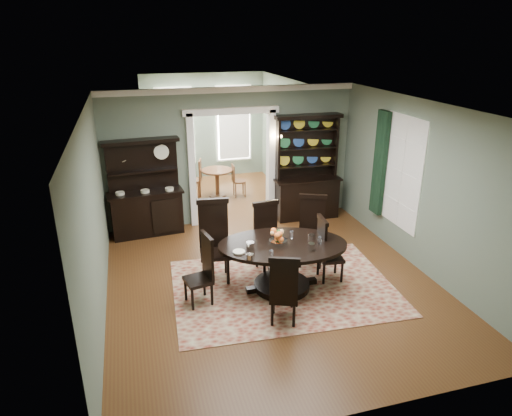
{
  "coord_description": "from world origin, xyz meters",
  "views": [
    {
      "loc": [
        -2.14,
        -6.54,
        4.07
      ],
      "look_at": [
        -0.12,
        0.6,
        1.19
      ],
      "focal_mm": 32.0,
      "sensor_mm": 36.0,
      "label": 1
    }
  ],
  "objects_px": {
    "dining_table": "(282,258)",
    "welsh_dresser": "(306,181)",
    "parlor_table": "(217,179)",
    "sideboard": "(146,202)"
  },
  "relations": [
    {
      "from": "dining_table",
      "to": "welsh_dresser",
      "type": "bearing_deg",
      "value": 72.39
    },
    {
      "from": "parlor_table",
      "to": "welsh_dresser",
      "type": "bearing_deg",
      "value": -47.32
    },
    {
      "from": "welsh_dresser",
      "to": "parlor_table",
      "type": "distance_m",
      "value": 2.57
    },
    {
      "from": "sideboard",
      "to": "parlor_table",
      "type": "relative_size",
      "value": 2.54
    },
    {
      "from": "parlor_table",
      "to": "sideboard",
      "type": "bearing_deg",
      "value": -135.58
    },
    {
      "from": "dining_table",
      "to": "welsh_dresser",
      "type": "height_order",
      "value": "welsh_dresser"
    },
    {
      "from": "dining_table",
      "to": "sideboard",
      "type": "height_order",
      "value": "sideboard"
    },
    {
      "from": "welsh_dresser",
      "to": "parlor_table",
      "type": "bearing_deg",
      "value": 133.76
    },
    {
      "from": "sideboard",
      "to": "welsh_dresser",
      "type": "distance_m",
      "value": 3.61
    },
    {
      "from": "dining_table",
      "to": "welsh_dresser",
      "type": "distance_m",
      "value": 3.34
    }
  ]
}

